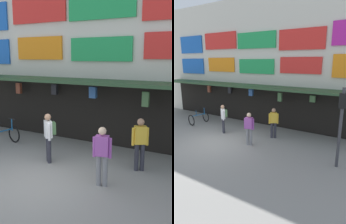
# 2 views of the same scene
# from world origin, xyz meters

# --- Properties ---
(ground_plane) EXTENTS (80.00, 80.00, 0.00)m
(ground_plane) POSITION_xyz_m (0.00, 0.00, 0.00)
(ground_plane) COLOR gray
(shopfront) EXTENTS (18.00, 2.60, 8.00)m
(shopfront) POSITION_xyz_m (0.00, 4.57, 3.96)
(shopfront) COLOR beige
(shopfront) RESTS_ON ground
(traffic_light_far) EXTENTS (0.33, 0.35, 3.20)m
(traffic_light_far) POSITION_xyz_m (5.89, 0.68, 2.14)
(traffic_light_far) COLOR #38383D
(traffic_light_far) RESTS_ON ground
(bicycle_parked) EXTENTS (0.91, 1.27, 1.05)m
(bicycle_parked) POSITION_xyz_m (-3.27, 1.83, 0.39)
(bicycle_parked) COLOR black
(bicycle_parked) RESTS_ON ground
(pedestrian_in_red) EXTENTS (0.52, 0.30, 1.68)m
(pedestrian_in_red) POSITION_xyz_m (1.67, 0.64, 0.95)
(pedestrian_in_red) COLOR gray
(pedestrian_in_red) RESTS_ON ground
(pedestrian_in_purple) EXTENTS (0.47, 0.37, 1.68)m
(pedestrian_in_purple) POSITION_xyz_m (2.27, 2.12, 0.95)
(pedestrian_in_purple) COLOR #2D2D38
(pedestrian_in_purple) RESTS_ON ground
(pedestrian_in_blue) EXTENTS (0.47, 0.47, 1.68)m
(pedestrian_in_blue) POSITION_xyz_m (-0.62, 1.35, 0.98)
(pedestrian_in_blue) COLOR #2D2D38
(pedestrian_in_blue) RESTS_ON ground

